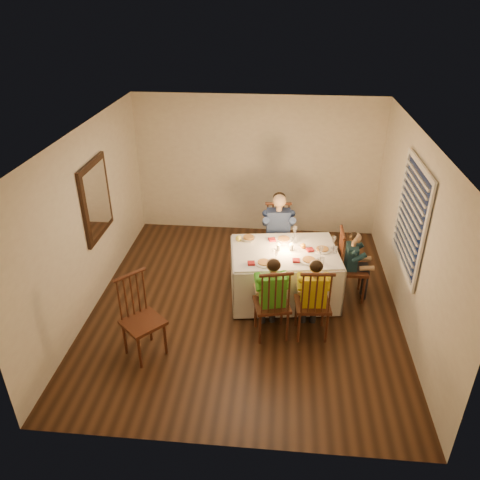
# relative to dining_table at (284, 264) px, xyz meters

# --- Properties ---
(ground) EXTENTS (5.00, 5.00, 0.00)m
(ground) POSITION_rel_dining_table_xyz_m (-0.56, -0.25, -0.58)
(ground) COLOR black
(ground) RESTS_ON ground
(wall_left) EXTENTS (0.02, 5.00, 2.60)m
(wall_left) POSITION_rel_dining_table_xyz_m (-2.81, -0.25, 0.72)
(wall_left) COLOR silver
(wall_left) RESTS_ON ground
(wall_right) EXTENTS (0.02, 5.00, 2.60)m
(wall_right) POSITION_rel_dining_table_xyz_m (1.69, -0.25, 0.72)
(wall_right) COLOR silver
(wall_right) RESTS_ON ground
(wall_back) EXTENTS (4.50, 0.02, 2.60)m
(wall_back) POSITION_rel_dining_table_xyz_m (-0.56, 2.25, 0.72)
(wall_back) COLOR silver
(wall_back) RESTS_ON ground
(ceiling) EXTENTS (5.00, 5.00, 0.00)m
(ceiling) POSITION_rel_dining_table_xyz_m (-0.56, -0.25, 2.02)
(ceiling) COLOR white
(ceiling) RESTS_ON wall_back
(dining_table) EXTENTS (1.71, 1.34, 0.79)m
(dining_table) POSITION_rel_dining_table_xyz_m (0.00, 0.00, 0.00)
(dining_table) COLOR white
(dining_table) RESTS_ON ground
(chair_adult) EXTENTS (0.49, 0.47, 1.12)m
(chair_adult) POSITION_rel_dining_table_xyz_m (-0.11, 0.86, -0.58)
(chair_adult) COLOR #38170F
(chair_adult) RESTS_ON ground
(chair_near_left) EXTENTS (0.55, 0.53, 1.12)m
(chair_near_left) POSITION_rel_dining_table_xyz_m (-0.15, -0.90, -0.58)
(chair_near_left) COLOR #38170F
(chair_near_left) RESTS_ON ground
(chair_near_right) EXTENTS (0.49, 0.47, 1.12)m
(chair_near_right) POSITION_rel_dining_table_xyz_m (0.39, -0.84, -0.58)
(chair_near_right) COLOR #38170F
(chair_near_right) RESTS_ON ground
(chair_end) EXTENTS (0.44, 0.46, 1.12)m
(chair_end) POSITION_rel_dining_table_xyz_m (1.02, 0.12, -0.58)
(chair_end) COLOR #38170F
(chair_end) RESTS_ON ground
(chair_extra) EXTENTS (0.65, 0.65, 1.14)m
(chair_extra) POSITION_rel_dining_table_xyz_m (-1.76, -1.44, -0.58)
(chair_extra) COLOR #38170F
(chair_extra) RESTS_ON ground
(adult) EXTENTS (0.55, 0.51, 1.35)m
(adult) POSITION_rel_dining_table_xyz_m (-0.11, 0.86, -0.58)
(adult) COLOR navy
(adult) RESTS_ON ground
(child_green) EXTENTS (0.52, 0.49, 1.21)m
(child_green) POSITION_rel_dining_table_xyz_m (-0.15, -0.90, -0.58)
(child_green) COLOR green
(child_green) RESTS_ON ground
(child_yellow) EXTENTS (0.46, 0.42, 1.19)m
(child_yellow) POSITION_rel_dining_table_xyz_m (0.39, -0.84, -0.58)
(child_yellow) COLOR gold
(child_yellow) RESTS_ON ground
(child_teal) EXTENTS (0.35, 0.38, 1.10)m
(child_teal) POSITION_rel_dining_table_xyz_m (1.02, 0.12, -0.58)
(child_teal) COLOR #17323B
(child_teal) RESTS_ON ground
(setting_adult) EXTENTS (0.29, 0.29, 0.02)m
(setting_adult) POSITION_rel_dining_table_xyz_m (-0.02, 0.32, 0.24)
(setting_adult) COLOR white
(setting_adult) RESTS_ON dining_table
(setting_green) EXTENTS (0.29, 0.29, 0.02)m
(setting_green) POSITION_rel_dining_table_xyz_m (-0.29, -0.40, 0.24)
(setting_green) COLOR white
(setting_green) RESTS_ON dining_table
(setting_yellow) EXTENTS (0.29, 0.29, 0.02)m
(setting_yellow) POSITION_rel_dining_table_xyz_m (0.34, -0.27, 0.24)
(setting_yellow) COLOR white
(setting_yellow) RESTS_ON dining_table
(setting_teal) EXTENTS (0.29, 0.29, 0.02)m
(setting_teal) POSITION_rel_dining_table_xyz_m (0.54, 0.06, 0.24)
(setting_teal) COLOR white
(setting_teal) RESTS_ON dining_table
(candle_left) EXTENTS (0.06, 0.06, 0.10)m
(candle_left) POSITION_rel_dining_table_xyz_m (-0.10, -0.01, 0.28)
(candle_left) COLOR white
(candle_left) RESTS_ON dining_table
(candle_right) EXTENTS (0.06, 0.06, 0.10)m
(candle_right) POSITION_rel_dining_table_xyz_m (0.09, 0.01, 0.28)
(candle_right) COLOR white
(candle_right) RESTS_ON dining_table
(squash) EXTENTS (0.09, 0.09, 0.09)m
(squash) POSITION_rel_dining_table_xyz_m (-0.71, 0.23, 0.28)
(squash) COLOR #FEEB43
(squash) RESTS_ON dining_table
(orange_fruit) EXTENTS (0.08, 0.08, 0.08)m
(orange_fruit) POSITION_rel_dining_table_xyz_m (0.27, 0.09, 0.27)
(orange_fruit) COLOR orange
(orange_fruit) RESTS_ON dining_table
(serving_bowl) EXTENTS (0.24, 0.24, 0.05)m
(serving_bowl) POSITION_rel_dining_table_xyz_m (-0.56, 0.26, 0.26)
(serving_bowl) COLOR white
(serving_bowl) RESTS_ON dining_table
(wall_mirror) EXTENTS (0.06, 0.95, 1.15)m
(wall_mirror) POSITION_rel_dining_table_xyz_m (-2.77, 0.05, 0.92)
(wall_mirror) COLOR black
(wall_mirror) RESTS_ON wall_left
(window_blinds) EXTENTS (0.07, 1.34, 1.54)m
(window_blinds) POSITION_rel_dining_table_xyz_m (1.65, -0.15, 0.92)
(window_blinds) COLOR #0C1833
(window_blinds) RESTS_ON wall_right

